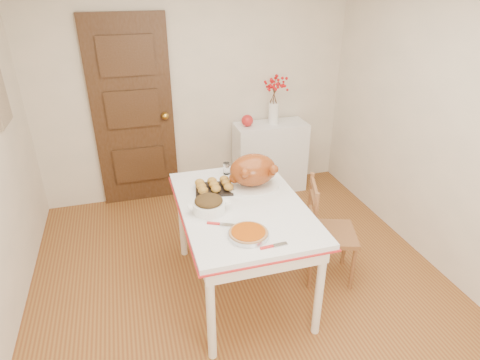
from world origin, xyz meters
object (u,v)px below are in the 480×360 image
object	(u,v)px
pumpkin_pie	(248,233)
chair_oak	(331,231)
sideboard	(270,157)
turkey_platter	(253,172)
kitchen_table	(242,248)

from	to	relation	value
pumpkin_pie	chair_oak	bearing A→B (deg)	23.98
sideboard	turkey_platter	xyz separation A→B (m)	(-0.67, -1.40, 0.54)
kitchen_table	chair_oak	bearing A→B (deg)	-3.37
chair_oak	kitchen_table	bearing A→B (deg)	105.32
sideboard	kitchen_table	bearing A→B (deg)	-117.04
kitchen_table	sideboard	bearing A→B (deg)	62.96
sideboard	pumpkin_pie	distance (m)	2.30
sideboard	pumpkin_pie	bearing A→B (deg)	-113.97
turkey_platter	kitchen_table	bearing A→B (deg)	-119.65
chair_oak	turkey_platter	bearing A→B (deg)	83.59
turkey_platter	sideboard	bearing A→B (deg)	68.99
sideboard	kitchen_table	distance (m)	1.84
chair_oak	pumpkin_pie	size ratio (longest dim) A/B	3.39
sideboard	turkey_platter	bearing A→B (deg)	-115.69
chair_oak	pumpkin_pie	world-z (taller)	chair_oak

